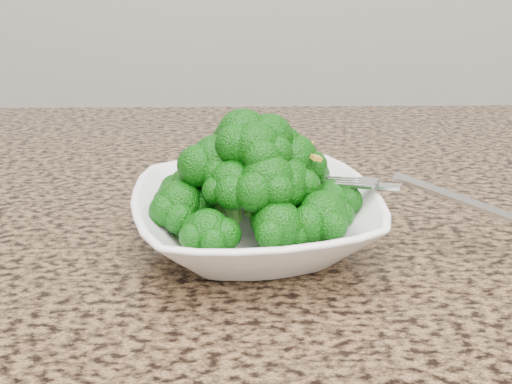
{
  "coord_description": "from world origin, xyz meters",
  "views": [
    {
      "loc": [
        0.03,
        -0.12,
        1.15
      ],
      "look_at": [
        0.04,
        0.36,
        0.95
      ],
      "focal_mm": 45.0,
      "sensor_mm": 36.0,
      "label": 1
    }
  ],
  "objects": [
    {
      "name": "broccoli_pile",
      "position": [
        0.04,
        0.36,
        0.99
      ],
      "size": [
        0.18,
        0.18,
        0.08
      ],
      "primitive_type": null,
      "color": "#0C5709",
      "rests_on": "bowl"
    },
    {
      "name": "fork",
      "position": [
        0.15,
        0.36,
        0.96
      ],
      "size": [
        0.17,
        0.1,
        0.01
      ],
      "primitive_type": null,
      "rotation": [
        0.0,
        0.0,
        -0.46
      ],
      "color": "silver",
      "rests_on": "bowl"
    },
    {
      "name": "garlic_topping",
      "position": [
        0.04,
        0.36,
        1.03
      ],
      "size": [
        0.11,
        0.11,
        0.01
      ],
      "primitive_type": null,
      "color": "gold",
      "rests_on": "broccoli_pile"
    },
    {
      "name": "granite_counter",
      "position": [
        0.0,
        0.3,
        0.89
      ],
      "size": [
        1.64,
        1.04,
        0.03
      ],
      "primitive_type": "cube",
      "color": "brown",
      "rests_on": "cabinet"
    },
    {
      "name": "bowl",
      "position": [
        0.04,
        0.36,
        0.92
      ],
      "size": [
        0.23,
        0.23,
        0.05
      ],
      "primitive_type": "imported",
      "rotation": [
        0.0,
        0.0,
        0.16
      ],
      "color": "white",
      "rests_on": "granite_counter"
    }
  ]
}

